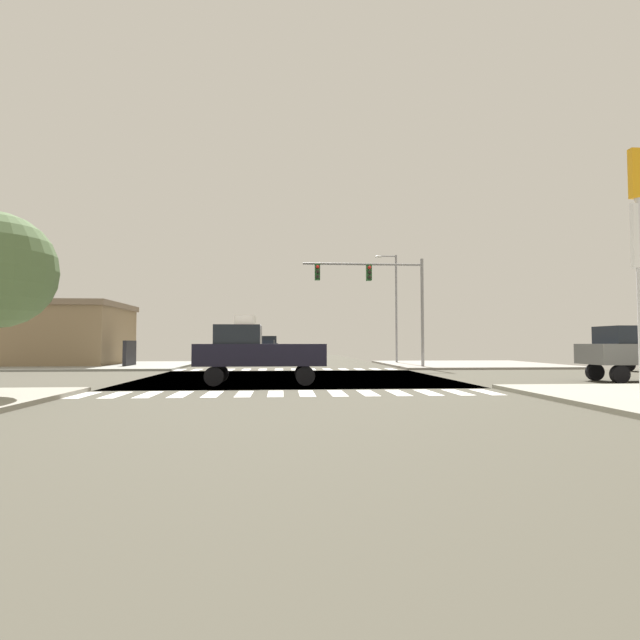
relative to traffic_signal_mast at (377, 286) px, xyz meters
The scene contains 14 objects.
ground 10.81m from the traffic_signal_mast, 125.56° to the right, with size 90.00×90.00×0.05m.
sidewalk_corner_ne 10.11m from the traffic_signal_mast, 29.94° to the left, with size 12.00×12.00×0.14m.
sidewalk_corner_nw 19.68m from the traffic_signal_mast, 166.82° to the left, with size 12.00×12.00×0.14m.
crosswalk_near 16.87m from the traffic_signal_mast, 110.95° to the right, with size 13.50×2.00×0.01m.
crosswalk_far 7.79m from the traffic_signal_mast, behind, with size 13.50×2.00×0.01m.
traffic_signal_mast is the anchor object (origin of this frame).
street_lamp 7.15m from the traffic_signal_mast, 68.94° to the left, with size 1.78×0.32×8.51m.
bank_building 24.70m from the traffic_signal_mast, 166.66° to the left, with size 14.05×7.89×4.52m.
suv_nearside_1 21.28m from the traffic_signal_mast, 110.95° to the left, with size 1.96×4.60×2.34m.
suv_farside_2 15.28m from the traffic_signal_mast, 135.18° to the left, with size 1.96×4.60×2.34m.
sedan_crossing_1 12.56m from the traffic_signal_mast, 129.13° to the left, with size 1.80×4.30×1.88m.
sedan_leading_2 19.99m from the traffic_signal_mast, 122.42° to the left, with size 1.80×4.30×1.88m.
pickup_trailing_2 13.80m from the traffic_signal_mast, 122.28° to the right, with size 5.10×2.00×2.35m.
box_truck_middle_1 29.59m from the traffic_signal_mast, 110.84° to the left, with size 2.40×7.20×4.85m.
Camera 1 is at (-0.53, -23.27, 1.63)m, focal length 27.63 mm.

